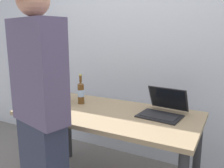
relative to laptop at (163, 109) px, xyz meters
The scene contains 7 objects.
desk 0.49m from the laptop, 161.58° to the right, with size 1.55×0.78×0.77m.
laptop is the anchor object (origin of this frame).
beer_bottle_green 0.80m from the laptop, behind, with size 0.06×0.06×0.29m.
beer_bottle_dark 0.97m from the laptop, behind, with size 0.07×0.07×0.32m.
beer_bottle_brown 1.00m from the laptop, behind, with size 0.07×0.07×0.30m.
person_figure 0.99m from the laptop, 128.42° to the right, with size 0.46×0.33×1.76m.
back_wall 0.91m from the laptop, 124.71° to the left, with size 6.00×0.10×2.60m, color silver.
Camera 1 is at (0.94, -1.72, 1.42)m, focal length 37.82 mm.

